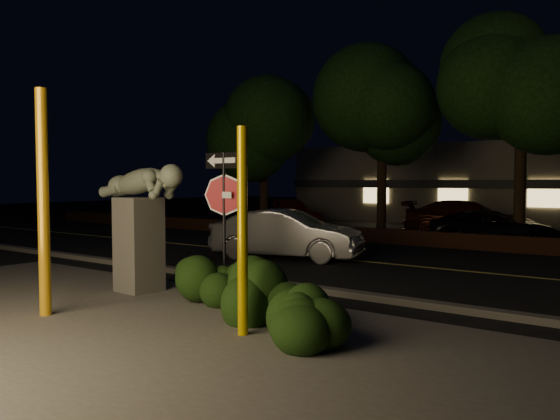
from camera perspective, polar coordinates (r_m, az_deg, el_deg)
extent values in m
plane|color=black|center=(17.28, 13.51, -4.13)|extent=(90.00, 90.00, 0.00)
cube|color=#4C4944|center=(8.37, -17.03, -11.73)|extent=(14.00, 6.00, 0.02)
cube|color=black|center=(14.57, 9.02, -5.39)|extent=(80.00, 8.00, 0.01)
cube|color=#CDBE52|center=(14.56, 9.02, -5.34)|extent=(80.00, 0.12, 0.00)
cube|color=#4C4944|center=(11.10, -0.63, -7.70)|extent=(80.00, 0.25, 0.12)
cube|color=#4F2A19|center=(18.45, 15.05, -2.92)|extent=(40.00, 0.35, 0.50)
cube|color=black|center=(23.87, 19.90, -2.26)|extent=(40.00, 12.00, 0.01)
cube|color=#706C59|center=(31.55, 23.94, 2.52)|extent=(22.00, 10.00, 4.00)
cube|color=#333338|center=(26.58, 21.69, 2.53)|extent=(22.00, 0.20, 0.40)
cube|color=#FFD87F|center=(28.69, 9.99, 1.91)|extent=(1.40, 0.08, 1.20)
cube|color=#FFD87F|center=(27.19, 17.60, 1.76)|extent=(1.40, 0.08, 1.20)
cube|color=#FFD87F|center=(26.22, 25.94, 1.56)|extent=(1.40, 0.08, 1.20)
cylinder|color=black|center=(23.79, -1.72, 2.41)|extent=(0.36, 0.36, 3.75)
ellipsoid|color=black|center=(24.01, -1.73, 10.75)|extent=(4.60, 4.60, 4.14)
cylinder|color=black|center=(21.08, 10.59, 2.96)|extent=(0.36, 0.36, 4.25)
ellipsoid|color=black|center=(21.45, 10.69, 13.56)|extent=(5.20, 5.20, 4.68)
cylinder|color=black|center=(19.10, 23.77, 2.38)|extent=(0.36, 0.36, 4.00)
ellipsoid|color=black|center=(19.42, 24.01, 13.30)|extent=(4.80, 4.80, 4.32)
cylinder|color=orange|center=(9.26, -23.50, 0.65)|extent=(0.18, 0.18, 3.56)
cylinder|color=#D9AF00|center=(7.43, -3.93, -2.32)|extent=(0.14, 0.14, 2.87)
cylinder|color=black|center=(9.79, -5.85, -1.73)|extent=(0.06, 0.06, 2.63)
cube|color=white|center=(9.76, -5.87, 1.58)|extent=(0.40, 0.04, 0.11)
cube|color=black|center=(9.76, -5.89, 5.17)|extent=(0.89, 0.04, 0.28)
cube|color=white|center=(9.76, -5.89, 5.17)|extent=(0.56, 0.03, 0.11)
cube|color=#4C4944|center=(10.80, -14.52, -3.54)|extent=(0.76, 0.76, 1.82)
sphere|color=gray|center=(9.94, -11.30, 3.52)|extent=(0.42, 0.42, 0.42)
ellipsoid|color=black|center=(9.74, -7.78, -6.83)|extent=(1.92, 1.22, 0.93)
ellipsoid|color=black|center=(8.06, -1.57, -8.56)|extent=(1.73, 1.28, 1.01)
ellipsoid|color=black|center=(7.08, 1.82, -10.63)|extent=(1.42, 1.02, 0.91)
imported|color=#9F9FA3|center=(14.91, 0.70, -2.56)|extent=(4.33, 2.45, 1.35)
imported|color=maroon|center=(24.78, 0.82, -0.24)|extent=(4.53, 3.47, 1.44)
imported|color=#3E150C|center=(21.83, 19.12, -0.90)|extent=(5.10, 2.85, 1.40)
imported|color=black|center=(19.47, 21.44, -1.75)|extent=(4.56, 3.22, 1.16)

